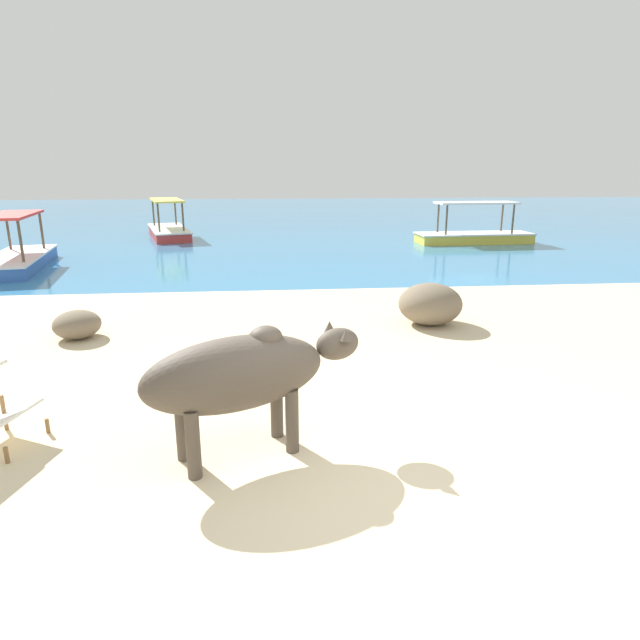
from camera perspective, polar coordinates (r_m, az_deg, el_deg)
sand_beach at (r=4.12m, az=9.63°, el=-18.57°), size 18.00×14.00×0.04m
water_surface at (r=25.40m, az=-3.18°, el=10.49°), size 60.00×36.00×0.03m
cow at (r=4.36m, az=-8.25°, el=-5.63°), size 1.90×1.12×1.08m
shore_rock_large at (r=8.31m, az=11.57°, el=1.68°), size 1.06×1.03×0.63m
shore_rock_medium at (r=8.22m, az=-24.31°, el=-0.43°), size 0.68×0.71×0.39m
boat_blue at (r=14.79m, az=-29.38°, el=5.83°), size 1.79×3.82×1.29m
boat_yellow at (r=18.12m, az=15.96°, el=8.71°), size 3.71×1.27×1.29m
boat_red at (r=19.61m, az=-15.72°, el=9.23°), size 2.09×3.85×1.29m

